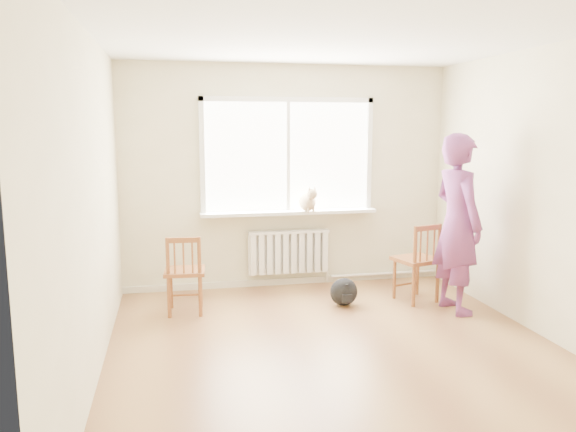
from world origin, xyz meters
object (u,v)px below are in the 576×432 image
person (458,224)px  backpack (344,292)px  cat (308,201)px  chair_right (419,262)px  chair_left (185,274)px

person → backpack: bearing=64.5°
cat → chair_right: bearing=-45.8°
person → cat: size_ratio=4.12×
chair_right → cat: bearing=-51.7°
cat → backpack: size_ratio=1.49×
backpack → chair_left: bearing=177.3°
chair_left → backpack: size_ratio=2.74×
chair_left → chair_right: bearing=-178.6°
chair_right → backpack: size_ratio=2.91×
chair_left → person: person is taller
person → backpack: size_ratio=6.14×
chair_left → cat: 1.77m
chair_right → backpack: bearing=-17.7°
chair_right → backpack: (-0.87, 0.03, -0.30)m
chair_right → person: person is taller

